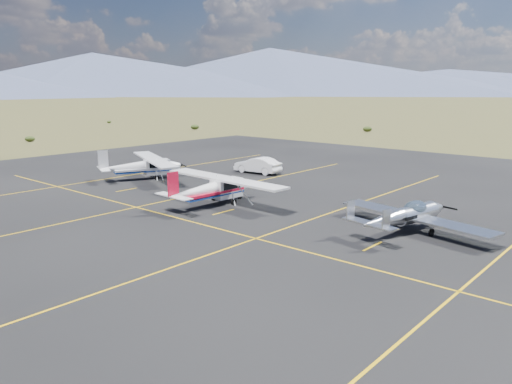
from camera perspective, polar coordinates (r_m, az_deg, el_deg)
ground at (r=31.10m, az=10.10°, el=-3.51°), size 1600.00×1600.00×0.00m
apron at (r=35.07m, az=0.27°, el=-1.54°), size 72.00×72.00×0.02m
aircraft_low_wing at (r=29.66m, az=16.89°, el=-2.57°), size 7.16×9.86×2.13m
aircraft_cessna at (r=34.94m, az=-4.95°, el=0.45°), size 6.62×11.04×2.79m
aircraft_plain at (r=45.77m, az=-12.85°, el=2.94°), size 7.96×10.58×2.77m
sedan at (r=47.90m, az=0.19°, el=3.09°), size 2.06×4.80×1.54m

